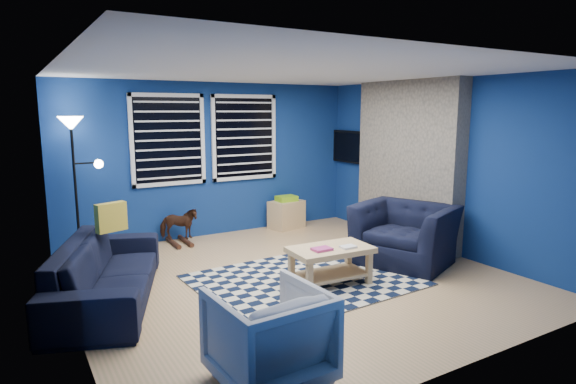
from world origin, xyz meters
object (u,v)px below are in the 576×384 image
(tv, at_px, (351,147))
(coffee_table, at_px, (330,258))
(armchair_bent, at_px, (269,336))
(rocking_horse, at_px, (179,224))
(armchair_big, at_px, (405,234))
(sofa, at_px, (107,271))
(cabinet, at_px, (286,214))
(floor_lamp, at_px, (74,143))

(tv, relative_size, coffee_table, 1.01)
(armchair_bent, distance_m, rocking_horse, 4.15)
(armchair_big, bearing_deg, sofa, -122.90)
(tv, distance_m, coffee_table, 3.44)
(sofa, relative_size, cabinet, 3.49)
(coffee_table, relative_size, cabinet, 1.52)
(coffee_table, height_order, floor_lamp, floor_lamp)
(tv, height_order, floor_lamp, floor_lamp)
(sofa, relative_size, armchair_big, 1.86)
(armchair_big, height_order, floor_lamp, floor_lamp)
(armchair_bent, bearing_deg, sofa, -74.49)
(tv, height_order, sofa, tv)
(tv, relative_size, rocking_horse, 1.70)
(armchair_big, bearing_deg, armchair_bent, -84.22)
(tv, bearing_deg, floor_lamp, 177.81)
(sofa, xyz_separation_m, rocking_horse, (1.38, 1.82, -0.02))
(armchair_big, xyz_separation_m, floor_lamp, (-3.75, 2.43, 1.22))
(armchair_bent, relative_size, coffee_table, 0.82)
(armchair_big, height_order, cabinet, armchair_big)
(armchair_big, distance_m, coffee_table, 1.37)
(floor_lamp, bearing_deg, tv, -2.19)
(coffee_table, xyz_separation_m, floor_lamp, (-2.39, 2.61, 1.28))
(sofa, distance_m, coffee_table, 2.51)
(tv, bearing_deg, cabinet, 168.30)
(armchair_big, relative_size, armchair_bent, 1.50)
(cabinet, bearing_deg, coffee_table, -123.55)
(armchair_big, bearing_deg, rocking_horse, -159.44)
(armchair_big, height_order, rocking_horse, armchair_big)
(sofa, height_order, armchair_bent, armchair_bent)
(sofa, xyz_separation_m, armchair_bent, (0.75, -2.29, 0.04))
(tv, distance_m, rocking_horse, 3.35)
(sofa, bearing_deg, floor_lamp, 21.22)
(armchair_bent, xyz_separation_m, cabinet, (2.59, 4.14, -0.12))
(armchair_bent, bearing_deg, cabinet, -124.69)
(sofa, distance_m, cabinet, 3.82)
(armchair_bent, height_order, floor_lamp, floor_lamp)
(coffee_table, bearing_deg, sofa, 160.63)
(armchair_bent, height_order, rocking_horse, armchair_bent)
(tv, bearing_deg, coffee_table, -131.91)
(floor_lamp, bearing_deg, armchair_big, -32.93)
(tv, relative_size, sofa, 0.44)
(armchair_bent, relative_size, cabinet, 1.25)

